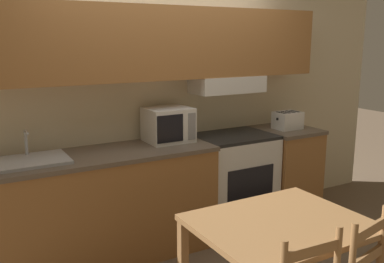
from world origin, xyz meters
name	(u,v)px	position (x,y,z in m)	size (l,w,h in m)	color
ground_plane	(160,227)	(0.00, 0.00, 0.00)	(16.00, 16.00, 0.00)	brown
wall_back	(162,75)	(0.02, -0.07, 1.52)	(5.59, 0.38, 2.55)	beige
lower_counter_main	(104,206)	(-0.66, -0.31, 0.47)	(1.90, 0.64, 0.93)	#A36B38
lower_counter_right_stub	(284,171)	(1.33, -0.31, 0.47)	(0.56, 0.64, 0.93)	#A36B38
stove_range	(233,180)	(0.67, -0.29, 0.47)	(0.75, 0.58, 0.93)	white
microwave	(168,125)	(0.00, -0.21, 1.09)	(0.40, 0.35, 0.31)	white
toaster	(288,120)	(1.32, -0.33, 1.02)	(0.28, 0.21, 0.18)	white
sink_basin	(31,160)	(-1.21, -0.31, 0.95)	(0.55, 0.42, 0.22)	#B7BABF
dining_table	(280,237)	(-0.02, -1.77, 0.65)	(1.02, 0.84, 0.76)	#9E7042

